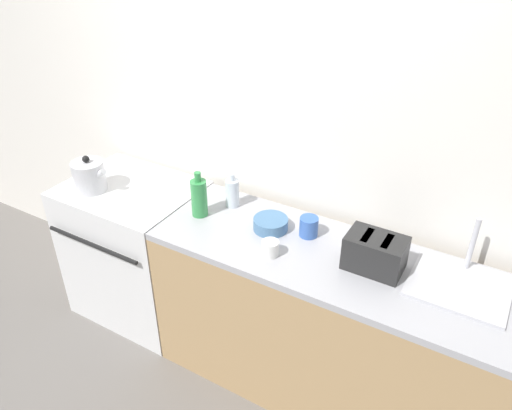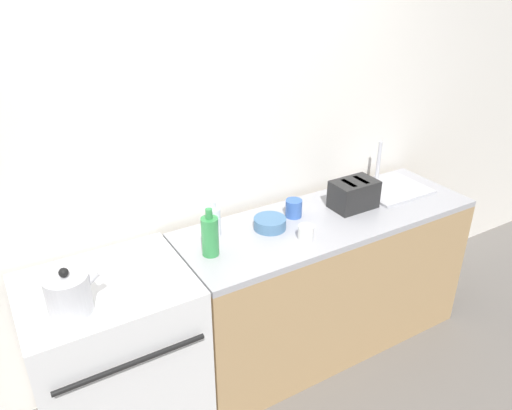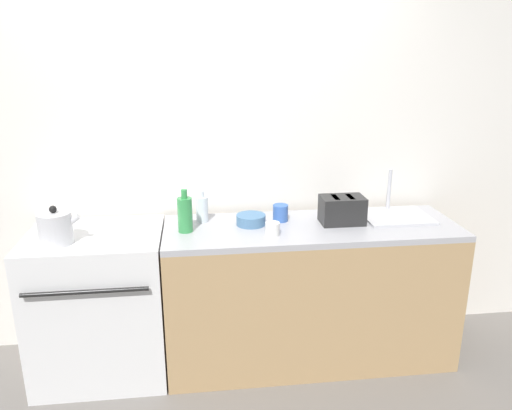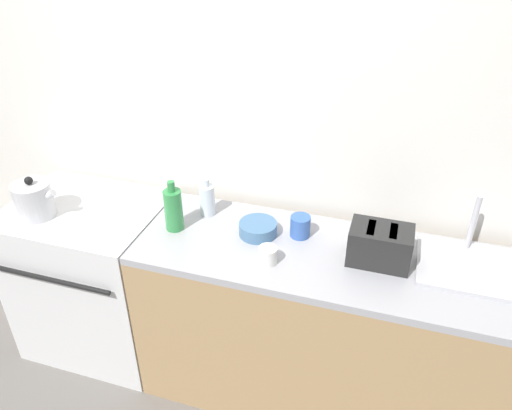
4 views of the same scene
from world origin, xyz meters
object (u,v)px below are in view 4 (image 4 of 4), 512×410
at_px(toaster, 380,245).
at_px(bowl, 258,229).
at_px(cup_white, 268,255).
at_px(stove, 97,275).
at_px(bottle_clear, 207,200).
at_px(bottle_green, 173,209).
at_px(kettle, 34,200).
at_px(cup_blue, 300,226).

xyz_separation_m(toaster, bowl, (-0.56, 0.04, -0.05)).
bearing_deg(cup_white, bowl, 118.44).
height_order(stove, bowl, bowl).
distance_m(bottle_clear, bottle_green, 0.20).
relative_size(toaster, cup_white, 3.19).
distance_m(bottle_clear, cup_white, 0.49).
bearing_deg(stove, bowl, 2.96).
bearing_deg(toaster, bottle_clear, 171.19).
xyz_separation_m(bottle_clear, cup_white, (0.39, -0.29, -0.04)).
relative_size(kettle, toaster, 0.88).
bearing_deg(stove, bottle_green, -2.39).
distance_m(stove, cup_blue, 1.22).
relative_size(bottle_green, cup_blue, 2.48).
xyz_separation_m(bottle_clear, cup_blue, (0.48, -0.05, -0.03)).
distance_m(stove, bottle_green, 0.76).
bearing_deg(bottle_clear, stove, -167.20).
bearing_deg(bottle_green, cup_blue, 11.48).
distance_m(toaster, bowl, 0.56).
height_order(cup_blue, bowl, cup_blue).
xyz_separation_m(stove, bottle_green, (0.53, -0.02, 0.55)).
distance_m(toaster, cup_white, 0.48).
xyz_separation_m(stove, bowl, (0.93, 0.05, 0.47)).
bearing_deg(kettle, toaster, 4.73).
distance_m(kettle, bottle_green, 0.71).
bearing_deg(bowl, bottle_green, -169.91).
distance_m(bottle_green, cup_white, 0.52).
bearing_deg(bowl, stove, -177.04).
bearing_deg(bottle_green, kettle, -171.69).
distance_m(kettle, bowl, 1.11).
bearing_deg(stove, toaster, 0.47).
xyz_separation_m(toaster, bottle_clear, (-0.85, 0.13, -0.00)).
bearing_deg(bottle_green, bowl, 10.09).
distance_m(kettle, toaster, 1.66).
xyz_separation_m(kettle, cup_white, (1.20, -0.02, -0.05)).
relative_size(toaster, bottle_green, 1.04).
bearing_deg(toaster, stove, -179.53).
bearing_deg(bottle_clear, kettle, -161.49).
height_order(kettle, bottle_green, bottle_green).
height_order(bottle_clear, bottle_green, bottle_green).
height_order(stove, cup_blue, cup_blue).
bearing_deg(stove, bottle_clear, 12.80).
distance_m(toaster, bottle_green, 0.95).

